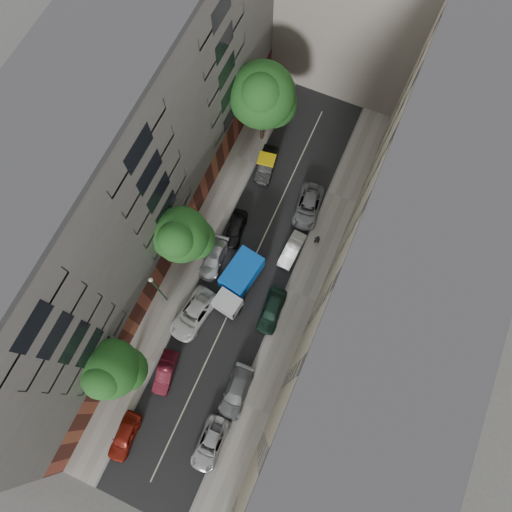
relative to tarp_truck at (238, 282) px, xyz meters
The scene contains 23 objects.
ground 2.21m from the tarp_truck, 81.53° to the left, with size 120.00×120.00×0.00m, color #4C4C49.
road_surface 2.21m from the tarp_truck, 81.53° to the left, with size 8.00×44.00×0.02m, color black.
sidewalk_left 5.69m from the tarp_truck, 163.34° to the left, with size 3.00×44.00×0.15m, color gray.
sidewalk_right 6.12m from the tarp_truck, 15.36° to the left, with size 3.00×44.00×0.15m, color gray.
building_left 13.79m from the tarp_truck, behind, with size 8.00×44.00×20.00m, color #524F4C.
building_right 14.15m from the tarp_truck, ahead, with size 8.00×44.00×20.00m, color #C4B898.
tarp_truck is the anchor object (origin of this frame).
car_left_0 16.24m from the tarp_truck, 101.70° to the right, with size 1.65×4.10×1.40m, color maroon.
car_left_1 10.19m from the tarp_truck, 104.63° to the right, with size 1.37×3.92×1.29m, color #4A0E18.
car_left_2 5.01m from the tarp_truck, 121.27° to the right, with size 2.46×5.33×1.48m, color silver.
car_left_3 3.57m from the tarp_truck, 156.58° to the left, with size 1.84×4.52×1.31m, color silver.
car_left_4 5.66m from the tarp_truck, 117.28° to the left, with size 1.62×4.02×1.37m, color black.
car_left_5 12.86m from the tarp_truck, 101.53° to the left, with size 1.53×4.39×1.45m, color black.
car_right_0 13.99m from the tarp_truck, 75.31° to the right, with size 2.13×4.62×1.28m, color #B5B4B9.
car_right_1 9.71m from the tarp_truck, 66.64° to the right, with size 1.98×4.86×1.41m, color slate.
car_right_2 4.05m from the tarp_truck, 14.96° to the right, with size 1.78×4.43×1.51m, color black.
car_right_3 6.20m from the tarp_truck, 57.51° to the left, with size 1.35×3.88×1.28m, color silver.
car_right_4 10.46m from the tarp_truck, 73.09° to the left, with size 2.36×5.12×1.42m, color slate.
tree_near 13.23m from the tarp_truck, 116.05° to the right, with size 5.07×4.77×7.80m.
tree_mid 7.17m from the tarp_truck, behind, with size 5.07×4.77×9.31m.
tree_far 17.00m from the tarp_truck, 105.58° to the left, with size 6.30×6.17×10.12m.
lamp_post 7.41m from the tarp_truck, 144.88° to the right, with size 0.36×0.36×7.10m.
pedestrian 8.68m from the tarp_truck, 53.73° to the left, with size 0.58×0.38×1.60m, color black.
Camera 1 is at (5.67, -10.90, 41.80)m, focal length 32.00 mm.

